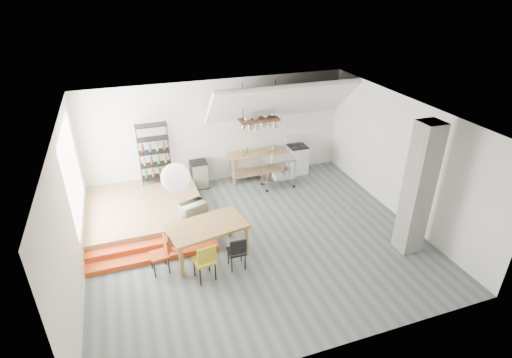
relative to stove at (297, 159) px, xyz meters
name	(u,v)px	position (x,y,z in m)	size (l,w,h in m)	color
floor	(257,239)	(-2.50, -3.16, -0.48)	(8.00, 8.00, 0.00)	#515C5E
wall_back	(219,132)	(-2.50, 0.34, 1.12)	(8.00, 0.04, 3.20)	silver
wall_left	(70,213)	(-6.50, -3.16, 1.12)	(0.04, 7.00, 3.20)	silver
wall_right	(402,159)	(1.50, -3.16, 1.12)	(0.04, 7.00, 3.20)	silver
ceiling	(257,116)	(-2.50, -3.16, 2.72)	(8.00, 7.00, 0.02)	white
slope_ceiling	(282,101)	(-0.70, -0.26, 2.07)	(4.40, 1.80, 0.15)	white
window_pane	(73,173)	(-6.48, -1.66, 1.32)	(0.02, 2.50, 2.20)	white
platform	(145,210)	(-5.00, -1.16, -0.28)	(3.00, 3.00, 0.40)	#966F4B
step_lower	(154,257)	(-5.00, -3.11, -0.41)	(3.00, 0.35, 0.13)	#C84517
step_upper	(152,246)	(-5.00, -2.76, -0.35)	(3.00, 0.35, 0.27)	#C84517
concrete_column	(418,190)	(0.80, -4.66, 1.12)	(0.50, 0.50, 3.20)	slate
kitchen_counter	(257,161)	(-1.40, -0.01, 0.15)	(1.80, 0.60, 0.91)	#966F4B
stove	(297,159)	(0.00, 0.00, 0.00)	(0.60, 0.60, 1.18)	white
pot_rack	(260,122)	(-1.37, -0.23, 1.50)	(1.20, 0.50, 1.43)	#3E2618
wire_shelving	(154,153)	(-4.50, 0.04, 0.85)	(0.88, 0.38, 1.80)	black
microwave_shelf	(194,215)	(-3.90, -2.41, 0.07)	(0.60, 0.40, 0.16)	#966F4B
paper_lantern	(176,178)	(-4.37, -3.46, 1.72)	(0.60, 0.60, 0.60)	white
dining_table	(207,229)	(-3.77, -3.36, 0.26)	(1.90, 1.29, 0.83)	olive
chair_mustard	(205,259)	(-4.01, -4.20, 0.08)	(0.50, 0.50, 0.94)	gold
chair_black	(237,251)	(-3.27, -4.06, 0.02)	(0.39, 0.39, 0.84)	black
chair_olive	(203,218)	(-3.70, -2.55, 0.02)	(0.46, 0.46, 0.84)	#5A6B32
chair_red	(162,251)	(-4.84, -3.56, 0.03)	(0.43, 0.43, 0.86)	#B33C19
rolling_cart	(278,168)	(-0.96, -0.75, 0.14)	(0.98, 0.56, 0.95)	silver
mini_fridge	(199,174)	(-3.25, 0.04, -0.06)	(0.49, 0.49, 0.84)	black
microwave	(193,209)	(-3.90, -2.41, 0.25)	(0.61, 0.41, 0.34)	beige
bowl	(270,150)	(-0.97, -0.06, 0.46)	(0.21, 0.21, 0.05)	silver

